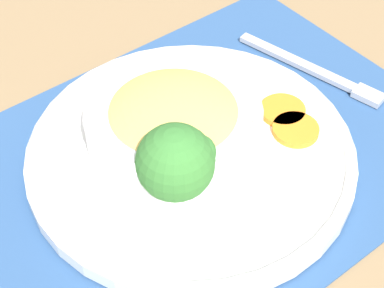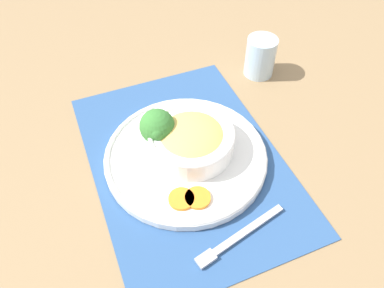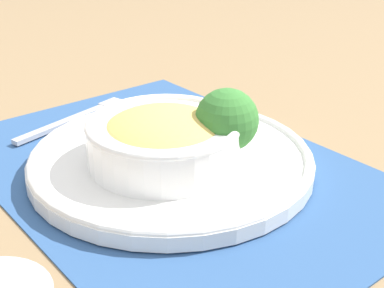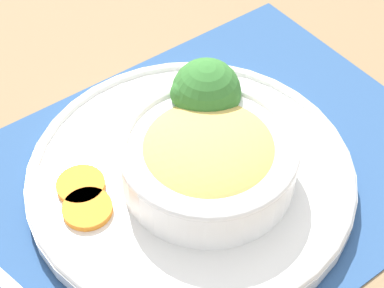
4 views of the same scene
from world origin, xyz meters
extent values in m
plane|color=#8C704C|center=(0.00, 0.00, 0.00)|extent=(4.00, 4.00, 0.00)
cube|color=#2D5184|center=(0.00, 0.00, 0.00)|extent=(0.56, 0.42, 0.00)
cylinder|color=white|center=(0.00, 0.00, 0.01)|extent=(0.32, 0.32, 0.02)
torus|color=white|center=(0.00, 0.00, 0.02)|extent=(0.32, 0.32, 0.01)
cylinder|color=white|center=(0.01, -0.02, 0.04)|extent=(0.17, 0.17, 0.04)
torus|color=white|center=(0.01, -0.02, 0.06)|extent=(0.17, 0.17, 0.01)
ellipsoid|color=#E0B75B|center=(0.01, -0.02, 0.05)|extent=(0.14, 0.14, 0.05)
cylinder|color=#84AD5B|center=(0.05, 0.03, 0.03)|extent=(0.03, 0.03, 0.02)
sphere|color=#387A33|center=(0.05, 0.03, 0.07)|extent=(0.07, 0.07, 0.07)
sphere|color=#387A33|center=(0.03, 0.04, 0.07)|extent=(0.03, 0.03, 0.03)
sphere|color=#387A33|center=(0.07, 0.03, 0.07)|extent=(0.03, 0.03, 0.03)
cylinder|color=orange|center=(-0.09, 0.06, 0.02)|extent=(0.05, 0.05, 0.01)
cylinder|color=orange|center=(-0.10, 0.03, 0.02)|extent=(0.05, 0.05, 0.01)
camera|label=1|loc=(0.30, 0.30, 0.47)|focal=60.00mm
camera|label=2|loc=(-0.42, 0.21, 0.58)|focal=35.00mm
camera|label=3|loc=(0.39, -0.37, 0.29)|focal=50.00mm
camera|label=4|loc=(-0.27, -0.29, 0.50)|focal=60.00mm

